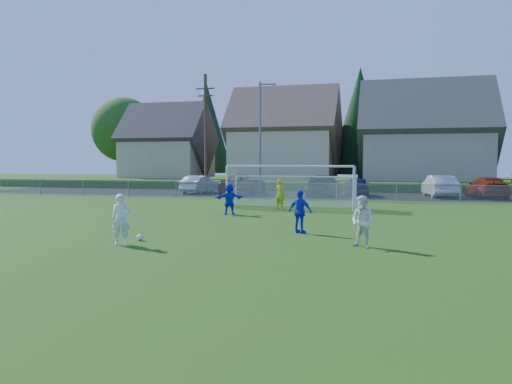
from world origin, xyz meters
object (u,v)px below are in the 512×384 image
Objects in this scene: goalkeeper at (280,194)px; soccer_goal at (292,180)px; car_c at (244,185)px; car_e at (357,186)px; player_blue_a at (300,212)px; car_f at (439,186)px; car_g at (486,187)px; player_blue_b at (229,199)px; player_white_b at (363,222)px; player_white_a at (121,219)px; soccer_ball at (140,237)px; car_b at (199,184)px; car_d at (324,186)px.

soccer_goal reaches higher than goalkeeper.
car_e is (9.03, 0.91, -0.06)m from car_c.
player_blue_a is 22.81m from car_f.
player_blue_b is at bearing 39.44° from car_g.
car_f is (11.58, 16.09, 0.03)m from player_blue_b.
car_g is at bearing -155.26° from player_blue_b.
player_white_a is at bearing -140.95° from player_white_b.
soccer_ball is 0.05× the size of car_b.
car_b is at bearing 106.97° from soccer_ball.
car_f is at bearing -10.53° from car_g.
car_e is at bearing -173.59° from car_c.
player_blue_b is (-4.67, 5.64, -0.02)m from player_blue_a.
player_blue_a is 0.36× the size of car_b.
soccer_ball is 0.04× the size of car_d.
soccer_goal reaches higher than player_blue_a.
goalkeeper is 0.32× the size of car_g.
goalkeeper is (2.44, 13.10, 0.03)m from player_white_a.
goalkeeper is at bearing 141.97° from player_white_b.
soccer_ball is 5.98m from player_blue_a.
soccer_goal is (5.94, -10.18, 0.81)m from car_c.
car_c is at bearing -3.65° from car_g.
player_white_b is 0.22× the size of soccer_goal.
player_blue_a is at bearing 64.62° from car_f.
player_white_a reaches higher than car_e.
soccer_ball is at bearing -147.73° from player_white_b.
player_blue_b is 17.42m from car_b.
soccer_goal is (2.71, 13.33, 1.52)m from soccer_ball.
car_d reaches higher than soccer_ball.
player_white_b is 0.29× the size of car_d.
car_d is 1.04× the size of car_g.
goalkeeper is 12.60m from car_c.
car_c is at bearing -2.32° from car_f.
car_f is (6.12, 0.52, 0.07)m from car_e.
car_b is at bearing -85.73° from player_blue_b.
car_g is at bearing 58.50° from soccer_ball.
car_g reaches higher than car_b.
goalkeeper reaches higher than player_blue_a.
player_white_b is 0.28× the size of car_c.
car_d is 11.97m from car_g.
goalkeeper is at bearing 116.52° from car_c.
player_blue_b is 0.21× the size of soccer_goal.
soccer_ball is 25.10m from car_e.
soccer_goal is (-2.29, 10.13, 0.81)m from player_blue_a.
car_e is at bearing 76.64° from soccer_ball.
car_c is (-8.23, 20.30, -0.01)m from player_blue_a.
player_blue_a is (5.17, 4.13, -0.01)m from player_white_a.
soccer_ball is 0.13× the size of player_white_a.
player_blue_a is at bearing 124.07° from car_b.
soccer_ball is 13.69m from soccer_goal.
player_white_a reaches higher than soccer_ball.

